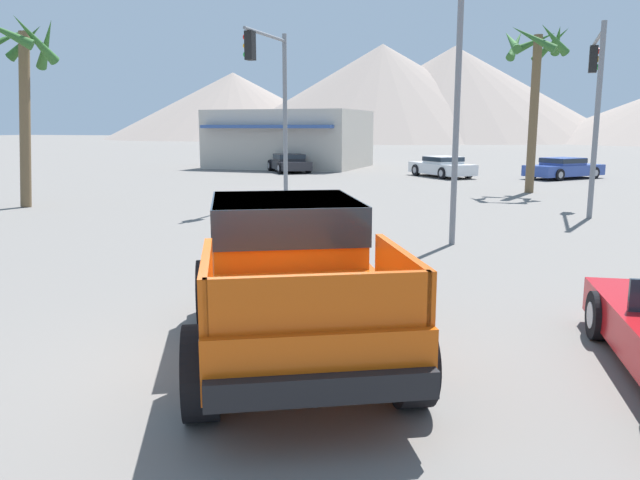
% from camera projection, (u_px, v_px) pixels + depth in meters
% --- Properties ---
extents(ground_plane, '(320.00, 320.00, 0.00)m').
position_uv_depth(ground_plane, '(262.00, 349.00, 7.87)').
color(ground_plane, slate).
extents(orange_pickup_truck, '(4.05, 5.32, 1.84)m').
position_uv_depth(orange_pickup_truck, '(289.00, 267.00, 7.73)').
color(orange_pickup_truck, '#CC4C0C').
rests_on(orange_pickup_truck, ground_plane).
extents(parked_car_dark, '(3.96, 4.45, 1.11)m').
position_uv_depth(parked_car_dark, '(289.00, 163.00, 38.34)').
color(parked_car_dark, '#232328').
rests_on(parked_car_dark, ground_plane).
extents(parked_car_white, '(4.16, 4.34, 1.14)m').
position_uv_depth(parked_car_white, '(442.00, 166.00, 34.58)').
color(parked_car_white, white).
rests_on(parked_car_white, ground_plane).
extents(parked_car_blue, '(4.29, 4.55, 1.12)m').
position_uv_depth(parked_car_blue, '(564.00, 168.00, 33.44)').
color(parked_car_blue, '#334C9E').
rests_on(parked_car_blue, ground_plane).
extents(traffic_light_main, '(0.38, 4.01, 5.79)m').
position_uv_depth(traffic_light_main, '(596.00, 85.00, 19.77)').
color(traffic_light_main, slate).
rests_on(traffic_light_main, ground_plane).
extents(traffic_light_crosswalk, '(0.38, 3.34, 6.06)m').
position_uv_depth(traffic_light_crosswalk, '(271.00, 85.00, 21.68)').
color(traffic_light_crosswalk, slate).
rests_on(traffic_light_crosswalk, ground_plane).
extents(street_lamp_post, '(0.90, 0.24, 8.23)m').
position_uv_depth(street_lamp_post, '(460.00, 30.00, 13.98)').
color(street_lamp_post, slate).
rests_on(street_lamp_post, ground_plane).
extents(palm_tree_tall, '(3.00, 3.04, 6.38)m').
position_uv_depth(palm_tree_tall, '(15.00, 64.00, 20.95)').
color(palm_tree_tall, brown).
rests_on(palm_tree_tall, ground_plane).
extents(palm_tree_short, '(2.86, 2.81, 6.86)m').
position_uv_depth(palm_tree_short, '(535.00, 66.00, 25.53)').
color(palm_tree_short, brown).
rests_on(palm_tree_short, ground_plane).
extents(storefront_building, '(9.81, 8.25, 3.83)m').
position_uv_depth(storefront_building, '(290.00, 139.00, 42.78)').
color(storefront_building, '#BCB2A3').
rests_on(storefront_building, ground_plane).
extents(distant_mountain_range, '(146.54, 71.51, 18.72)m').
position_uv_depth(distant_mountain_range, '(415.00, 98.00, 126.13)').
color(distant_mountain_range, gray).
rests_on(distant_mountain_range, ground_plane).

